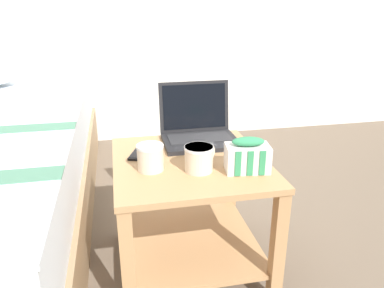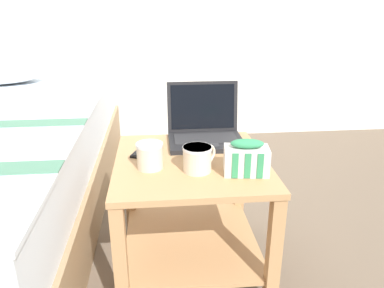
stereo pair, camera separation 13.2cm
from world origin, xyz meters
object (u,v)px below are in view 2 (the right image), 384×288
at_px(laptop, 205,130).
at_px(mug_front_left, 198,157).
at_px(snack_bag, 246,158).
at_px(cell_phone, 147,151).
at_px(mug_front_right, 150,154).

height_order(laptop, mug_front_left, laptop).
bearing_deg(snack_bag, cell_phone, 146.29).
bearing_deg(cell_phone, mug_front_left, -47.06).
distance_m(mug_front_right, cell_phone, 0.16).
relative_size(mug_front_left, mug_front_right, 0.93).
bearing_deg(laptop, cell_phone, -156.89).
bearing_deg(mug_front_right, snack_bag, -13.32).
height_order(laptop, cell_phone, laptop).
distance_m(laptop, snack_bag, 0.35).
bearing_deg(mug_front_left, mug_front_right, 165.57).
relative_size(mug_front_right, snack_bag, 0.84).
height_order(mug_front_left, cell_phone, mug_front_left).
xyz_separation_m(mug_front_left, mug_front_right, (-0.16, 0.04, 0.00)).
bearing_deg(laptop, mug_front_right, -131.99).
relative_size(laptop, mug_front_left, 2.45).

